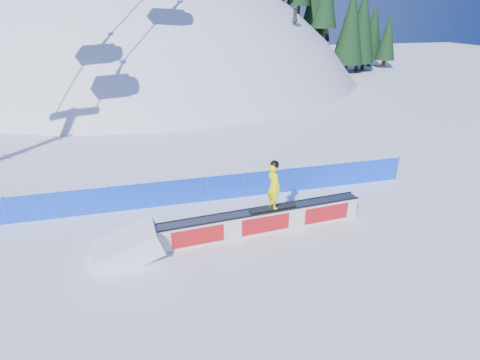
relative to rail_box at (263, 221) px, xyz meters
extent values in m
plane|color=white|center=(-2.86, -1.42, -0.48)|extent=(160.00, 160.00, 0.00)
sphere|color=white|center=(-2.86, 40.58, -18.48)|extent=(64.00, 64.00, 64.00)
cylinder|color=#2F1F12|center=(15.15, 42.40, 8.50)|extent=(0.50, 0.50, 1.40)
cylinder|color=#2F1F12|center=(14.91, 35.34, 8.20)|extent=(0.50, 0.50, 1.40)
cylinder|color=#2F1F12|center=(17.44, 41.62, 6.83)|extent=(0.50, 0.50, 1.40)
cylinder|color=#2F1F12|center=(19.06, 41.71, 5.40)|extent=(0.50, 0.50, 1.40)
cylinder|color=#2F1F12|center=(21.32, 38.90, 3.01)|extent=(0.50, 0.50, 1.40)
cone|color=black|center=(21.32, 38.90, 7.14)|extent=(3.10, 3.10, 7.06)
cylinder|color=#2F1F12|center=(22.73, 36.77, 0.94)|extent=(0.50, 0.50, 1.40)
cone|color=black|center=(22.73, 36.77, 4.96)|extent=(3.01, 3.01, 6.84)
cylinder|color=#2F1F12|center=(23.45, 39.10, 0.27)|extent=(0.50, 0.50, 1.40)
cone|color=black|center=(23.45, 39.10, 4.45)|extent=(3.14, 3.14, 7.15)
cylinder|color=#2F1F12|center=(26.01, 40.89, 0.12)|extent=(0.50, 0.50, 1.40)
cone|color=black|center=(26.01, 40.89, 4.69)|extent=(3.50, 3.50, 7.96)
cylinder|color=#2F1F12|center=(27.12, 35.76, 0.12)|extent=(0.50, 0.50, 1.40)
cone|color=black|center=(27.12, 35.76, 4.59)|extent=(3.41, 3.41, 7.74)
cylinder|color=#2F1F12|center=(31.25, 40.64, 0.12)|extent=(0.50, 0.50, 1.40)
cone|color=black|center=(31.25, 40.64, 4.51)|extent=(3.34, 3.34, 7.58)
cylinder|color=#2F1F12|center=(30.73, 40.71, 0.12)|extent=(0.50, 0.50, 1.40)
cone|color=black|center=(30.73, 40.71, 5.28)|extent=(4.02, 4.02, 9.14)
cube|color=blue|center=(-2.86, 3.08, 0.12)|extent=(22.00, 0.03, 1.20)
cylinder|color=#3A4869|center=(-9.86, 3.08, 0.17)|extent=(0.05, 0.05, 1.30)
cylinder|color=#3A4869|center=(-7.86, 3.08, 0.17)|extent=(0.05, 0.05, 1.30)
cylinder|color=#3A4869|center=(-5.86, 3.08, 0.17)|extent=(0.05, 0.05, 1.30)
cylinder|color=#3A4869|center=(-3.86, 3.08, 0.17)|extent=(0.05, 0.05, 1.30)
cylinder|color=#3A4869|center=(-1.86, 3.08, 0.17)|extent=(0.05, 0.05, 1.30)
cylinder|color=#3A4869|center=(0.14, 3.08, 0.17)|extent=(0.05, 0.05, 1.30)
cylinder|color=#3A4869|center=(2.14, 3.08, 0.17)|extent=(0.05, 0.05, 1.30)
cylinder|color=#3A4869|center=(4.14, 3.08, 0.17)|extent=(0.05, 0.05, 1.30)
cylinder|color=#3A4869|center=(6.14, 3.08, 0.17)|extent=(0.05, 0.05, 1.30)
cylinder|color=#3A4869|center=(8.14, 3.08, 0.17)|extent=(0.05, 0.05, 1.30)
cube|color=silver|center=(0.00, 0.00, -0.02)|extent=(8.20, 1.13, 0.92)
cube|color=gray|center=(0.00, 0.00, 0.46)|extent=(8.12, 1.15, 0.04)
cube|color=black|center=(0.02, -0.27, 0.47)|extent=(8.17, 0.65, 0.06)
cube|color=black|center=(-0.02, 0.27, 0.47)|extent=(8.17, 0.65, 0.06)
cube|color=red|center=(0.02, -0.27, -0.02)|extent=(7.76, 0.61, 0.69)
cube|color=red|center=(-0.02, 0.27, -0.02)|extent=(7.76, 0.61, 0.69)
cube|color=black|center=(0.38, 0.03, 0.52)|extent=(1.91, 0.48, 0.04)
imported|color=#F8FF05|center=(0.38, 0.03, 1.45)|extent=(0.62, 0.77, 1.83)
sphere|color=black|center=(0.38, 0.03, 2.31)|extent=(0.34, 0.34, 0.34)
imported|color=black|center=(11.37, 26.14, 7.10)|extent=(0.87, 0.96, 1.65)
camera|label=1|loc=(-3.98, -12.02, 7.50)|focal=28.00mm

